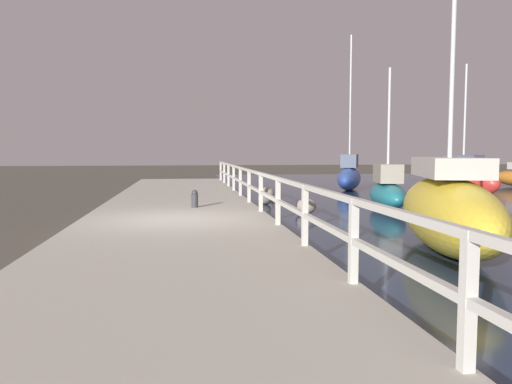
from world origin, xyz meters
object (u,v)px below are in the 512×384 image
sailboat_red (463,180)px  sailboat_teal (387,191)px  mooring_bollard (195,199)px  sailboat_yellow (448,210)px  sailboat_blue (349,176)px

sailboat_red → sailboat_teal: bearing=-167.3°
mooring_bollard → sailboat_red: sailboat_red is taller
mooring_bollard → sailboat_red: bearing=24.1°
mooring_bollard → sailboat_yellow: size_ratio=0.09×
mooring_bollard → sailboat_blue: 12.87m
sailboat_red → sailboat_blue: 5.93m
mooring_bollard → sailboat_yellow: 7.28m
mooring_bollard → sailboat_yellow: (4.84, -5.43, 0.21)m
sailboat_yellow → sailboat_teal: 7.35m
sailboat_teal → sailboat_red: bearing=47.6°
sailboat_red → sailboat_teal: (-4.81, -3.43, -0.17)m
sailboat_red → sailboat_teal: 5.91m
sailboat_red → sailboat_yellow: (-6.58, -10.55, 0.03)m
sailboat_red → sailboat_teal: size_ratio=1.17×
sailboat_blue → sailboat_teal: 8.45m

